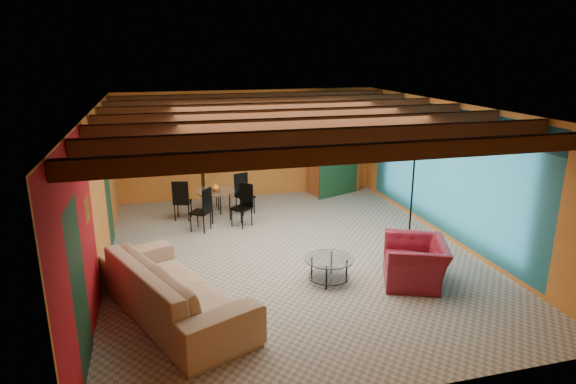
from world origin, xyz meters
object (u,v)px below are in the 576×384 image
object	(u,v)px
armchair	(415,262)
dining_table	(216,199)
armoire	(335,152)
potted_plant	(336,100)
vase	(215,175)
sofa	(174,288)
coffee_table	(329,270)
floor_lamp	(412,192)

from	to	relation	value
armchair	dining_table	size ratio (longest dim) A/B	0.61
armoire	potted_plant	world-z (taller)	potted_plant
dining_table	vase	xyz separation A→B (m)	(0.00, 0.00, 0.55)
armoire	armchair	bearing A→B (deg)	-117.80
dining_table	potted_plant	bearing A→B (deg)	22.68
sofa	potted_plant	world-z (taller)	potted_plant
coffee_table	armchair	bearing A→B (deg)	-16.08
armoire	floor_lamp	bearing A→B (deg)	-104.08
coffee_table	potted_plant	world-z (taller)	potted_plant
floor_lamp	sofa	bearing A→B (deg)	-156.80
armchair	coffee_table	world-z (taller)	armchair
armchair	dining_table	bearing A→B (deg)	-122.56
armchair	vase	world-z (taller)	vase
sofa	floor_lamp	world-z (taller)	floor_lamp
potted_plant	coffee_table	bearing A→B (deg)	-110.98
sofa	armchair	xyz separation A→B (m)	(3.81, 0.05, -0.07)
coffee_table	floor_lamp	xyz separation A→B (m)	(2.34, 1.63, 0.68)
potted_plant	vase	distance (m)	3.82
dining_table	vase	size ratio (longest dim) A/B	10.34
sofa	vase	size ratio (longest dim) A/B	16.78
coffee_table	potted_plant	distance (m)	5.71
vase	potted_plant	bearing A→B (deg)	22.68
potted_plant	floor_lamp	bearing A→B (deg)	-82.21
potted_plant	vase	xyz separation A→B (m)	(-3.28, -1.37, -1.41)
potted_plant	sofa	bearing A→B (deg)	-129.18
armchair	floor_lamp	xyz separation A→B (m)	(1.00, 2.01, 0.53)
armchair	floor_lamp	distance (m)	2.31
coffee_table	sofa	bearing A→B (deg)	-170.07
sofa	armoire	world-z (taller)	armoire
armoire	vase	distance (m)	3.56
sofa	armchair	size ratio (longest dim) A/B	2.65
armoire	potted_plant	size ratio (longest dim) A/B	4.78
sofa	floor_lamp	size ratio (longest dim) A/B	1.64
floor_lamp	armchair	bearing A→B (deg)	-116.42
coffee_table	armoire	size ratio (longest dim) A/B	0.37
sofa	armoire	distance (m)	6.93
armchair	potted_plant	xyz separation A→B (m)	(0.55, 5.30, 2.07)
sofa	coffee_table	xyz separation A→B (m)	(2.47, 0.43, -0.22)
coffee_table	vase	distance (m)	3.89
armchair	coffee_table	distance (m)	1.40
coffee_table	potted_plant	bearing A→B (deg)	69.02
armchair	armoire	distance (m)	5.38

